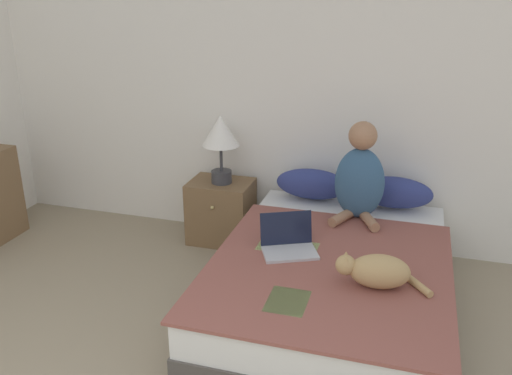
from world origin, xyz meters
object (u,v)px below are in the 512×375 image
object	(u,v)px
bed	(332,283)
person_sitting	(360,177)
pillow_far	(394,192)
cat_tabby	(376,271)
laptop_open	(288,244)
table_lamp	(221,136)
pillow_near	(312,184)
nightstand	(221,211)

from	to	relation	value
bed	person_sitting	size ratio (longest dim) A/B	2.84
pillow_far	cat_tabby	xyz separation A→B (m)	(-0.02, -1.19, -0.02)
cat_tabby	laptop_open	xyz separation A→B (m)	(-0.56, 0.27, -0.05)
bed	table_lamp	xyz separation A→B (m)	(-1.03, 0.79, 0.68)
cat_tabby	table_lamp	bearing A→B (deg)	-48.76
pillow_near	cat_tabby	bearing A→B (deg)	-63.52
pillow_far	laptop_open	size ratio (longest dim) A/B	1.37
bed	table_lamp	distance (m)	1.47
pillow_near	pillow_far	size ratio (longest dim) A/B	1.00
pillow_far	nightstand	size ratio (longest dim) A/B	1.09
person_sitting	laptop_open	distance (m)	0.78
pillow_near	laptop_open	distance (m)	0.92
table_lamp	bed	bearing A→B (deg)	-37.63
laptop_open	nightstand	xyz separation A→B (m)	(-0.77, 0.87, -0.23)
bed	pillow_far	distance (m)	0.97
cat_tabby	nightstand	world-z (taller)	cat_tabby
person_sitting	table_lamp	distance (m)	1.14
person_sitting	table_lamp	xyz separation A→B (m)	(-1.11, 0.21, 0.15)
table_lamp	laptop_open	bearing A→B (deg)	-48.59
laptop_open	nightstand	world-z (taller)	laptop_open
pillow_far	cat_tabby	size ratio (longest dim) A/B	1.06
nightstand	table_lamp	bearing A→B (deg)	-31.14
pillow_near	laptop_open	world-z (taller)	pillow_near
cat_tabby	nightstand	distance (m)	1.77
pillow_far	pillow_near	bearing A→B (deg)	180.00
laptop_open	nightstand	distance (m)	1.18
laptop_open	pillow_near	bearing A→B (deg)	66.56
pillow_far	laptop_open	bearing A→B (deg)	-122.54
table_lamp	pillow_near	bearing A→B (deg)	4.67
cat_tabby	laptop_open	bearing A→B (deg)	-34.16
laptop_open	person_sitting	bearing A→B (deg)	36.12
pillow_near	nightstand	size ratio (longest dim) A/B	1.09
nightstand	table_lamp	xyz separation A→B (m)	(0.01, -0.01, 0.64)
pillow_far	person_sitting	xyz separation A→B (m)	(-0.23, -0.27, 0.19)
person_sitting	laptop_open	size ratio (longest dim) A/B	1.71
pillow_near	person_sitting	xyz separation A→B (m)	(0.38, -0.27, 0.19)
bed	person_sitting	xyz separation A→B (m)	(0.07, 0.59, 0.53)
laptop_open	table_lamp	bearing A→B (deg)	105.90
laptop_open	pillow_far	bearing A→B (deg)	31.95
pillow_far	person_sitting	bearing A→B (deg)	-131.21
cat_tabby	bed	bearing A→B (deg)	-57.85
bed	cat_tabby	size ratio (longest dim) A/B	3.73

